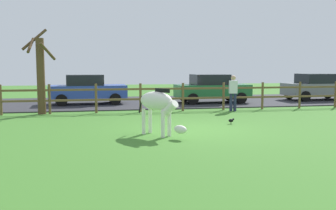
{
  "coord_description": "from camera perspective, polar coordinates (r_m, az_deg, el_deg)",
  "views": [
    {
      "loc": [
        -3.19,
        -11.6,
        2.06
      ],
      "look_at": [
        -0.73,
        0.88,
        0.73
      ],
      "focal_mm": 39.82,
      "sensor_mm": 36.0,
      "label": 1
    }
  ],
  "objects": [
    {
      "name": "ground_plane",
      "position": [
        12.21,
        4.17,
        -3.76
      ],
      "size": [
        60.0,
        60.0,
        0.0
      ],
      "primitive_type": "plane",
      "color": "#3D7528"
    },
    {
      "name": "parking_asphalt",
      "position": [
        21.24,
        -2.47,
        0.48
      ],
      "size": [
        28.0,
        7.4,
        0.05
      ],
      "primitive_type": "cube",
      "color": "#2D2D33",
      "rests_on": "ground_plane"
    },
    {
      "name": "paddock_fence",
      "position": [
        16.92,
        -0.93,
        1.49
      ],
      "size": [
        21.72,
        0.11,
        1.29
      ],
      "color": "brown",
      "rests_on": "ground_plane"
    },
    {
      "name": "bare_tree",
      "position": [
        16.87,
        -18.95,
        4.68
      ],
      "size": [
        1.44,
        1.45,
        3.7
      ],
      "color": "#513A23",
      "rests_on": "ground_plane"
    },
    {
      "name": "zebra",
      "position": [
        11.02,
        -1.49,
        0.06
      ],
      "size": [
        1.34,
        1.64,
        1.41
      ],
      "color": "white",
      "rests_on": "ground_plane"
    },
    {
      "name": "crow_on_grass",
      "position": [
        13.52,
        9.66,
        -2.34
      ],
      "size": [
        0.22,
        0.1,
        0.2
      ],
      "color": "black",
      "rests_on": "ground_plane"
    },
    {
      "name": "parked_car_grey",
      "position": [
        23.92,
        21.85,
        2.63
      ],
      "size": [
        4.05,
        1.98,
        1.56
      ],
      "color": "slate",
      "rests_on": "parking_asphalt"
    },
    {
      "name": "parked_car_blue",
      "position": [
        20.27,
        -12.27,
        2.4
      ],
      "size": [
        4.1,
        2.08,
        1.56
      ],
      "color": "#2D4CAD",
      "rests_on": "parking_asphalt"
    },
    {
      "name": "parked_car_green",
      "position": [
        20.62,
        6.69,
        2.55
      ],
      "size": [
        4.04,
        1.96,
        1.56
      ],
      "color": "#236B38",
      "rests_on": "parking_asphalt"
    },
    {
      "name": "visitor_near_fence",
      "position": [
        17.26,
        9.94,
        2.05
      ],
      "size": [
        0.39,
        0.28,
        1.64
      ],
      "color": "#232847",
      "rests_on": "ground_plane"
    }
  ]
}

